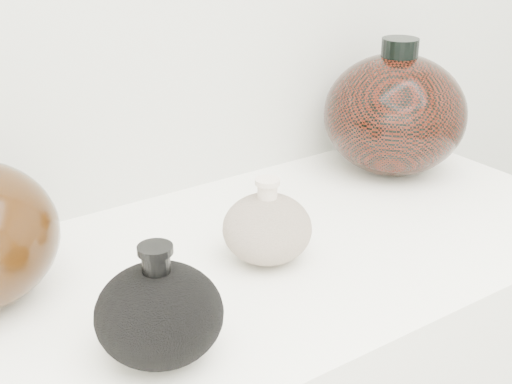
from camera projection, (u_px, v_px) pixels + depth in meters
black_gourd_vase at (159, 313)px, 0.74m from camera, size 0.17×0.17×0.13m
cream_gourd_vase at (267, 228)px, 0.94m from camera, size 0.13×0.13×0.12m
right_round_pot at (395, 114)px, 1.21m from camera, size 0.25×0.25×0.23m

